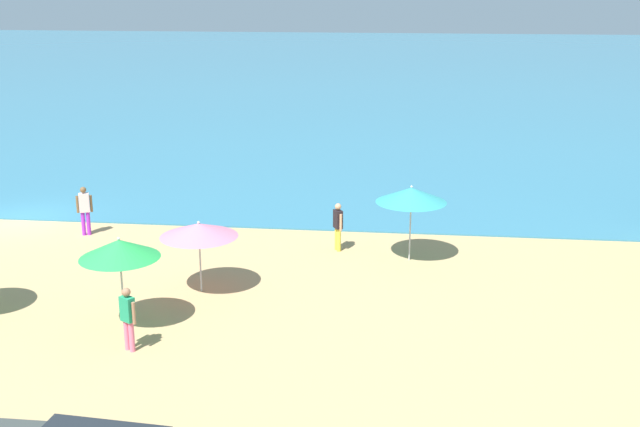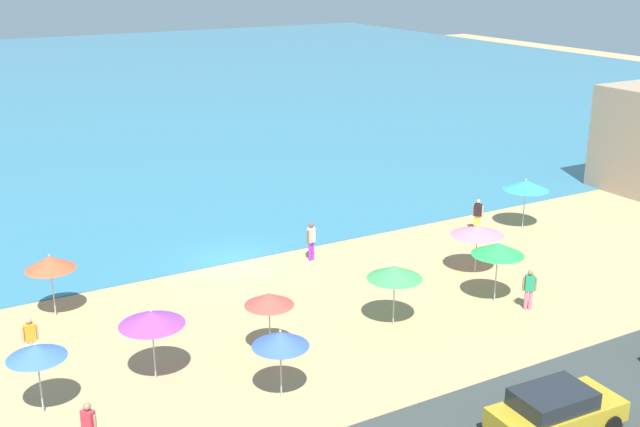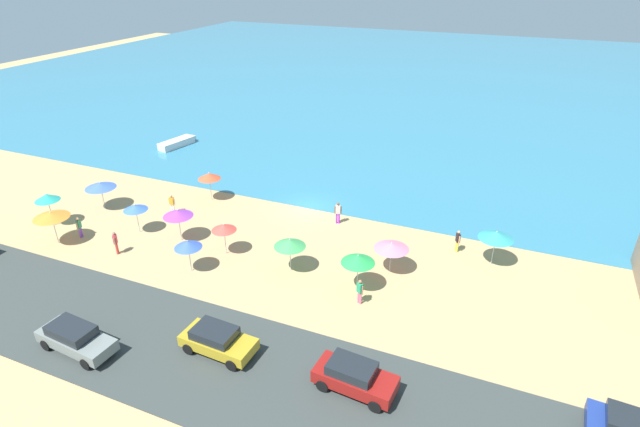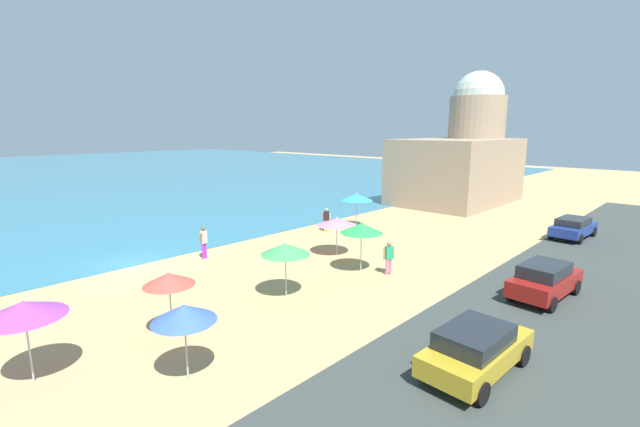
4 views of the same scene
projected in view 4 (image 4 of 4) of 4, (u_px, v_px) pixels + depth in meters
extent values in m
plane|color=tan|center=(136.00, 266.00, 22.52)|extent=(160.00, 160.00, 0.00)
cube|color=#363C3A|center=(458.00, 425.00, 10.38)|extent=(80.00, 8.00, 0.06)
cylinder|color=#B2B2B7|center=(171.00, 310.00, 14.72)|extent=(0.05, 0.05, 1.93)
cone|color=#E7473B|center=(169.00, 279.00, 14.50)|extent=(1.74, 1.74, 0.43)
sphere|color=silver|center=(168.00, 272.00, 14.45)|extent=(0.08, 0.08, 0.08)
cylinder|color=#B2B2B7|center=(361.00, 252.00, 21.44)|extent=(0.05, 0.05, 2.06)
cone|color=green|center=(361.00, 228.00, 21.20)|extent=(2.12, 2.12, 0.50)
sphere|color=silver|center=(362.00, 223.00, 21.15)|extent=(0.08, 0.08, 0.08)
cylinder|color=#B2B2B7|center=(186.00, 350.00, 12.15)|extent=(0.05, 0.05, 1.86)
cone|color=blue|center=(184.00, 313.00, 11.93)|extent=(1.82, 1.82, 0.48)
sphere|color=silver|center=(183.00, 304.00, 11.88)|extent=(0.08, 0.08, 0.08)
cylinder|color=#B2B2B7|center=(29.00, 349.00, 12.03)|extent=(0.05, 0.05, 2.03)
cone|color=purple|center=(24.00, 309.00, 11.79)|extent=(2.17, 2.17, 0.46)
sphere|color=silver|center=(22.00, 300.00, 11.74)|extent=(0.08, 0.08, 0.08)
cylinder|color=#B2B2B7|center=(286.00, 275.00, 18.25)|extent=(0.05, 0.05, 1.93)
cone|color=#40A253|center=(285.00, 249.00, 18.03)|extent=(2.11, 2.11, 0.49)
sphere|color=silver|center=(285.00, 243.00, 17.97)|extent=(0.08, 0.08, 0.08)
cylinder|color=#B2B2B7|center=(356.00, 214.00, 31.08)|extent=(0.05, 0.05, 2.06)
cone|color=teal|center=(357.00, 197.00, 30.84)|extent=(2.34, 2.34, 0.49)
sphere|color=silver|center=(357.00, 193.00, 30.79)|extent=(0.08, 0.08, 0.08)
cylinder|color=#B2B2B7|center=(337.00, 240.00, 24.34)|extent=(0.05, 0.05, 1.79)
cone|color=pink|center=(337.00, 222.00, 24.13)|extent=(2.31, 2.31, 0.40)
sphere|color=silver|center=(337.00, 218.00, 24.09)|extent=(0.08, 0.08, 0.08)
cylinder|color=pink|center=(387.00, 267.00, 21.10)|extent=(0.14, 0.14, 0.81)
cylinder|color=pink|center=(390.00, 266.00, 21.15)|extent=(0.14, 0.14, 0.81)
cube|color=#219663|center=(389.00, 252.00, 20.99)|extent=(0.42, 0.37, 0.64)
sphere|color=#A37152|center=(389.00, 244.00, 20.90)|extent=(0.22, 0.22, 0.22)
cylinder|color=#A37152|center=(384.00, 254.00, 20.93)|extent=(0.09, 0.09, 0.58)
cylinder|color=#A37152|center=(393.00, 253.00, 21.06)|extent=(0.09, 0.09, 0.58)
cylinder|color=purple|center=(203.00, 251.00, 23.66)|extent=(0.14, 0.14, 0.88)
cylinder|color=purple|center=(205.00, 250.00, 23.82)|extent=(0.14, 0.14, 0.88)
cube|color=beige|center=(204.00, 237.00, 23.59)|extent=(0.41, 0.33, 0.70)
sphere|color=brown|center=(203.00, 229.00, 23.49)|extent=(0.22, 0.22, 0.22)
cylinder|color=brown|center=(201.00, 239.00, 23.38)|extent=(0.09, 0.09, 0.63)
cylinder|color=brown|center=(206.00, 237.00, 23.81)|extent=(0.09, 0.09, 0.63)
cylinder|color=yellow|center=(325.00, 226.00, 29.95)|extent=(0.14, 0.14, 0.81)
cylinder|color=yellow|center=(328.00, 226.00, 29.90)|extent=(0.14, 0.14, 0.81)
cube|color=black|center=(326.00, 216.00, 29.78)|extent=(0.37, 0.42, 0.64)
sphere|color=tan|center=(326.00, 210.00, 29.70)|extent=(0.22, 0.22, 0.22)
cylinder|color=tan|center=(323.00, 216.00, 29.85)|extent=(0.09, 0.09, 0.57)
cylinder|color=tan|center=(330.00, 217.00, 29.74)|extent=(0.09, 0.09, 0.57)
cube|color=navy|center=(573.00, 229.00, 27.96)|extent=(4.26, 2.00, 0.58)
cube|color=#1E2328|center=(573.00, 221.00, 27.72)|extent=(2.42, 1.68, 0.46)
cylinder|color=black|center=(567.00, 228.00, 29.55)|extent=(0.65, 0.26, 0.64)
cylinder|color=black|center=(594.00, 232.00, 28.38)|extent=(0.65, 0.26, 0.64)
cylinder|color=black|center=(552.00, 234.00, 27.66)|extent=(0.65, 0.26, 0.64)
cylinder|color=black|center=(580.00, 239.00, 26.48)|extent=(0.65, 0.26, 0.64)
cube|color=maroon|center=(545.00, 282.00, 18.06)|extent=(4.10, 1.99, 0.68)
cube|color=#1E2328|center=(544.00, 270.00, 17.81)|extent=(2.34, 1.65, 0.53)
cylinder|color=black|center=(538.00, 278.00, 19.59)|extent=(0.66, 0.27, 0.64)
cylinder|color=black|center=(576.00, 287.00, 18.43)|extent=(0.66, 0.27, 0.64)
cylinder|color=black|center=(511.00, 293.00, 17.81)|extent=(0.66, 0.27, 0.64)
cylinder|color=black|center=(552.00, 304.00, 16.66)|extent=(0.66, 0.27, 0.64)
cube|color=#B19322|center=(476.00, 352.00, 12.51)|extent=(4.09, 1.94, 0.61)
cube|color=#1E2328|center=(475.00, 337.00, 12.27)|extent=(2.32, 1.65, 0.51)
cylinder|color=black|center=(472.00, 336.00, 14.08)|extent=(0.65, 0.25, 0.64)
cylinder|color=black|center=(523.00, 355.00, 12.91)|extent=(0.65, 0.25, 0.64)
cylinder|color=black|center=(426.00, 368.00, 12.23)|extent=(0.65, 0.25, 0.64)
cylinder|color=black|center=(481.00, 393.00, 11.06)|extent=(0.65, 0.25, 0.64)
cube|color=gray|center=(456.00, 171.00, 41.48)|extent=(12.87, 8.43, 6.12)
cylinder|color=gray|center=(475.00, 148.00, 43.82)|extent=(5.51, 5.51, 10.26)
sphere|color=#ACB6A7|center=(479.00, 96.00, 42.82)|extent=(4.95, 4.95, 4.95)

